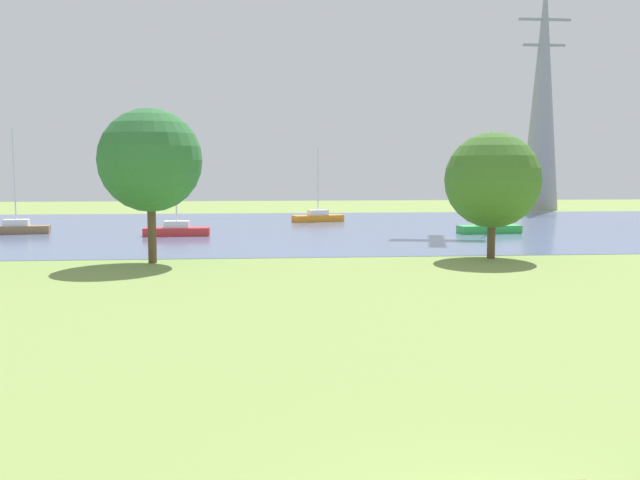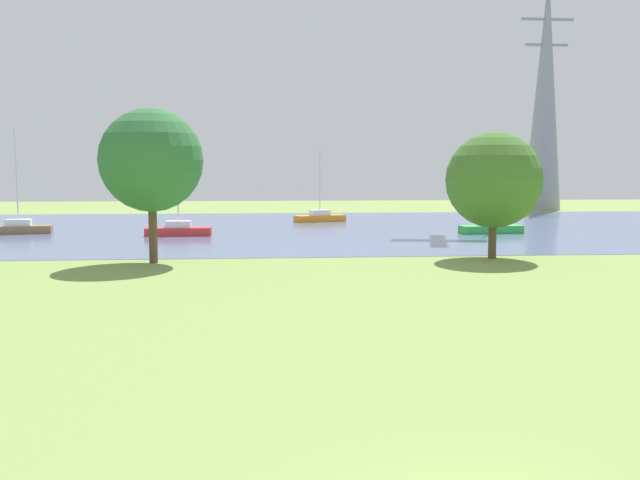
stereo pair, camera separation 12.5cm
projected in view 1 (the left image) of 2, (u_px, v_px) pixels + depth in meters
The scene contains 9 objects.
ground_plane at pixel (332, 281), 30.32m from camera, with size 160.00×160.00×0.00m, color #7F994C.
water_surface at pixel (298, 228), 58.07m from camera, with size 140.00×40.00×0.02m, color slate.
sailboat_brown at pixel (16, 228), 52.48m from camera, with size 4.98×2.27×8.04m.
sailboat_red at pixel (177, 230), 50.92m from camera, with size 4.82×1.56×7.33m.
sailboat_orange at pixel (318, 217), 64.96m from camera, with size 5.03×2.92×6.86m.
sailboat_green at pixel (489, 227), 52.94m from camera, with size 4.94×2.04×7.83m.
tree_west_near at pixel (150, 160), 35.58m from camera, with size 5.37×5.37×8.06m.
tree_east_near at pixel (493, 180), 37.60m from camera, with size 5.24×5.24×6.94m.
electricity_pylon at pixel (543, 92), 83.24m from camera, with size 6.40×4.40×28.57m.
Camera 1 is at (-3.14, -7.82, 4.86)m, focal length 38.58 mm.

